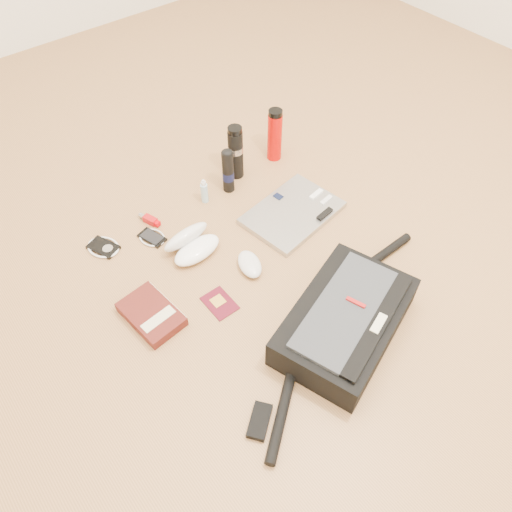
# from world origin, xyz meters

# --- Properties ---
(ground) EXTENTS (4.00, 4.00, 0.00)m
(ground) POSITION_xyz_m (0.00, 0.00, 0.00)
(ground) COLOR #A27243
(ground) RESTS_ON ground
(messenger_bag) EXTENTS (0.90, 0.41, 0.13)m
(messenger_bag) POSITION_xyz_m (0.03, -0.31, 0.06)
(messenger_bag) COLOR black
(messenger_bag) RESTS_ON ground
(laptop) EXTENTS (0.38, 0.29, 0.03)m
(laptop) POSITION_xyz_m (0.25, 0.17, 0.01)
(laptop) COLOR #A5A5A7
(laptop) RESTS_ON ground
(book) EXTENTS (0.15, 0.21, 0.04)m
(book) POSITION_xyz_m (-0.40, 0.11, 0.02)
(book) COLOR #481410
(book) RESTS_ON ground
(passport) EXTENTS (0.08, 0.11, 0.01)m
(passport) POSITION_xyz_m (-0.20, 0.02, 0.00)
(passport) COLOR #4B0916
(passport) RESTS_ON ground
(mouse) EXTENTS (0.11, 0.14, 0.04)m
(mouse) POSITION_xyz_m (-0.03, 0.07, 0.02)
(mouse) COLOR silver
(mouse) RESTS_ON ground
(sunglasses_case) EXTENTS (0.19, 0.17, 0.11)m
(sunglasses_case) POSITION_xyz_m (-0.14, 0.26, 0.04)
(sunglasses_case) COLOR white
(sunglasses_case) RESTS_ON ground
(ipod) EXTENTS (0.12, 0.12, 0.01)m
(ipod) POSITION_xyz_m (-0.38, 0.46, 0.01)
(ipod) COLOR black
(ipod) RESTS_ON ground
(phone) EXTENTS (0.10, 0.11, 0.01)m
(phone) POSITION_xyz_m (-0.22, 0.40, 0.01)
(phone) COLOR black
(phone) RESTS_ON ground
(inhaler) EXTENTS (0.05, 0.09, 0.02)m
(inhaler) POSITION_xyz_m (-0.18, 0.47, 0.01)
(inhaler) COLOR #A50E12
(inhaler) RESTS_ON ground
(spray_bottle) EXTENTS (0.03, 0.03, 0.10)m
(spray_bottle) POSITION_xyz_m (0.04, 0.44, 0.05)
(spray_bottle) COLOR #9FC8DD
(spray_bottle) RESTS_ON ground
(aerosol_can) EXTENTS (0.05, 0.05, 0.19)m
(aerosol_can) POSITION_xyz_m (0.15, 0.43, 0.09)
(aerosol_can) COLOR black
(aerosol_can) RESTS_ON ground
(thermos_black) EXTENTS (0.08, 0.08, 0.23)m
(thermos_black) POSITION_xyz_m (0.23, 0.48, 0.11)
(thermos_black) COLOR black
(thermos_black) RESTS_ON ground
(thermos_red) EXTENTS (0.08, 0.08, 0.23)m
(thermos_red) POSITION_xyz_m (0.42, 0.47, 0.11)
(thermos_red) COLOR #C30804
(thermos_red) RESTS_ON ground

